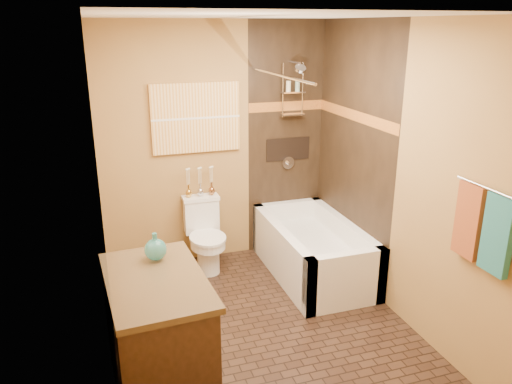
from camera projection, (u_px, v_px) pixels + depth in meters
name	position (u px, v px, depth m)	size (l,w,h in m)	color
floor	(262.00, 327.00, 4.24)	(3.00, 3.00, 0.00)	black
wall_left	(101.00, 204.00, 3.48)	(0.02, 3.00, 2.50)	#A27B3E
wall_right	(398.00, 174.00, 4.20)	(0.02, 3.00, 2.50)	#A27B3E
wall_back	(216.00, 145.00, 5.19)	(2.40, 0.02, 2.50)	#A27B3E
wall_front	(361.00, 276.00, 2.49)	(2.40, 0.02, 2.50)	#A27B3E
ceiling	(264.00, 16.00, 3.44)	(3.00, 3.00, 0.00)	silver
alcove_tile_back	(286.00, 140.00, 5.41)	(0.85, 0.01, 2.50)	black
alcove_tile_right	(353.00, 153.00, 4.87)	(0.01, 1.50, 2.50)	black
mosaic_band_back	(287.00, 106.00, 5.28)	(0.85, 0.01, 0.10)	brown
mosaic_band_right	(354.00, 115.00, 4.75)	(0.01, 1.50, 0.10)	brown
alcove_niche	(288.00, 149.00, 5.44)	(0.50, 0.01, 0.25)	black
shower_fixtures	(293.00, 103.00, 5.19)	(0.24, 0.33, 1.16)	silver
curtain_rod	(279.00, 75.00, 4.39)	(0.03, 0.03, 1.55)	silver
towel_bar	(487.00, 189.00, 3.18)	(0.02, 0.02, 0.55)	silver
towel_teal	(497.00, 235.00, 3.15)	(0.05, 0.22, 0.52)	#206A6A
towel_rust	(469.00, 221.00, 3.38)	(0.05, 0.22, 0.52)	brown
sunset_painting	(196.00, 118.00, 5.01)	(0.90, 0.04, 0.70)	gold
vanity_mirror	(102.00, 193.00, 2.93)	(0.01, 1.00, 0.90)	white
bathtub	(313.00, 254.00, 5.08)	(0.80, 1.50, 0.55)	white
toilet	(205.00, 235.00, 5.16)	(0.38, 0.56, 0.74)	white
vanity	(158.00, 337.00, 3.34)	(0.68, 1.05, 0.89)	black
teal_bottle	(155.00, 247.00, 3.42)	(0.15, 0.15, 0.24)	#297C75
bud_vases	(200.00, 181.00, 5.14)	(0.31, 0.06, 0.30)	gold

